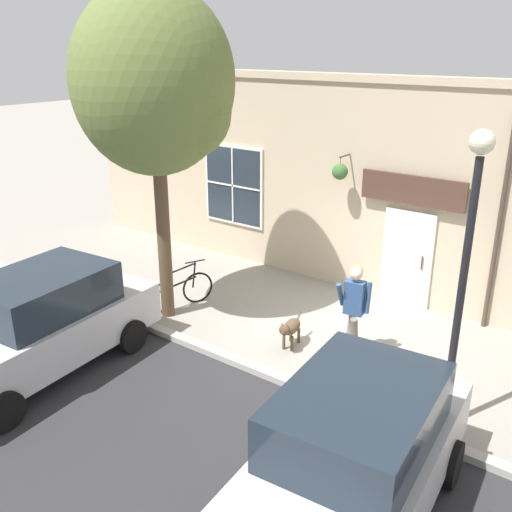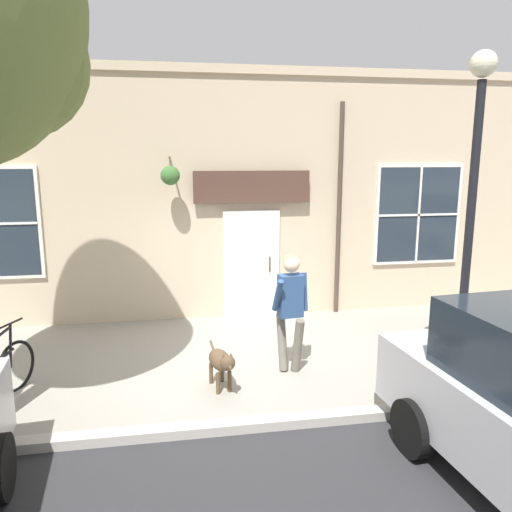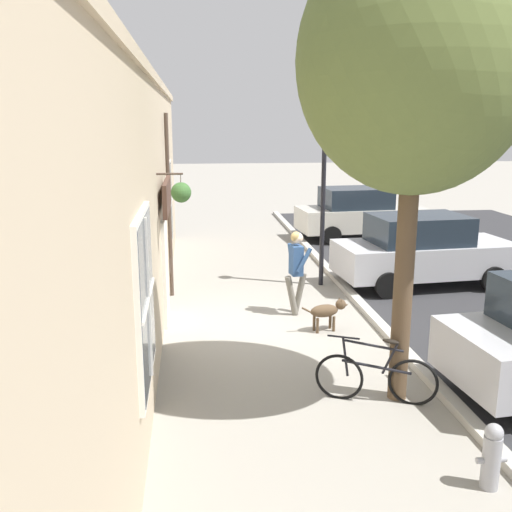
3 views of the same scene
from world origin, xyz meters
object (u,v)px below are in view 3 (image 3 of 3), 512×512
(leaning_bicycle, at_px, (376,377))
(parked_car_mid_block, at_px, (423,250))
(street_lamp, at_px, (324,167))
(fire_hydrant, at_px, (492,455))
(street_tree_by_curb, at_px, (412,69))
(parked_car_far_end, at_px, (359,213))
(dog_on_leash, at_px, (327,310))
(pedestrian_walking, at_px, (296,264))

(leaning_bicycle, distance_m, parked_car_mid_block, 6.48)
(parked_car_mid_block, xyz_separation_m, street_lamp, (-2.45, 0.29, 2.01))
(parked_car_mid_block, xyz_separation_m, fire_hydrant, (-2.39, -7.80, -0.48))
(leaning_bicycle, bearing_deg, street_tree_by_curb, 24.69)
(street_tree_by_curb, distance_m, parked_car_far_end, 12.32)
(parked_car_mid_block, bearing_deg, street_lamp, 173.23)
(dog_on_leash, distance_m, street_lamp, 4.03)
(dog_on_leash, height_order, fire_hydrant, fire_hydrant)
(pedestrian_walking, relative_size, dog_on_leash, 1.82)
(dog_on_leash, bearing_deg, leaning_bicycle, -89.63)
(dog_on_leash, distance_m, parked_car_mid_block, 4.18)
(parked_car_mid_block, distance_m, parked_car_far_end, 5.84)
(pedestrian_walking, xyz_separation_m, parked_car_mid_block, (3.46, 1.78, -0.19))
(street_lamp, bearing_deg, leaning_bicycle, -95.40)
(street_tree_by_curb, relative_size, leaning_bicycle, 3.87)
(parked_car_far_end, bearing_deg, dog_on_leash, -110.11)
(street_lamp, bearing_deg, pedestrian_walking, -116.10)
(parked_car_mid_block, bearing_deg, fire_hydrant, -107.05)
(leaning_bicycle, xyz_separation_m, parked_car_mid_block, (3.02, 5.71, 0.50))
(leaning_bicycle, distance_m, parked_car_far_end, 11.98)
(leaning_bicycle, bearing_deg, street_lamp, 84.60)
(parked_car_far_end, bearing_deg, parked_car_mid_block, -91.31)
(pedestrian_walking, relative_size, fire_hydrant, 2.29)
(street_lamp, bearing_deg, dog_on_leash, -100.65)
(pedestrian_walking, relative_size, parked_car_mid_block, 0.40)
(dog_on_leash, xyz_separation_m, street_lamp, (0.59, 3.12, 2.49))
(street_tree_by_curb, distance_m, street_lamp, 6.10)
(parked_car_mid_block, bearing_deg, street_tree_by_curb, -115.82)
(parked_car_far_end, relative_size, fire_hydrant, 5.76)
(street_tree_by_curb, distance_m, fire_hydrant, 4.77)
(dog_on_leash, relative_size, street_tree_by_curb, 0.15)
(street_tree_by_curb, relative_size, parked_car_far_end, 1.45)
(pedestrian_walking, xyz_separation_m, street_lamp, (1.01, 2.07, 1.83))
(street_tree_by_curb, bearing_deg, leaning_bicycle, -155.31)
(street_tree_by_curb, xyz_separation_m, leaning_bicycle, (-0.33, -0.15, -4.22))
(dog_on_leash, height_order, street_lamp, street_lamp)
(street_lamp, bearing_deg, parked_car_mid_block, -6.77)
(street_tree_by_curb, distance_m, leaning_bicycle, 4.24)
(street_tree_by_curb, relative_size, fire_hydrant, 8.33)
(street_tree_by_curb, bearing_deg, parked_car_mid_block, 64.18)
(parked_car_mid_block, distance_m, fire_hydrant, 8.17)
(parked_car_far_end, bearing_deg, street_lamp, -114.99)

